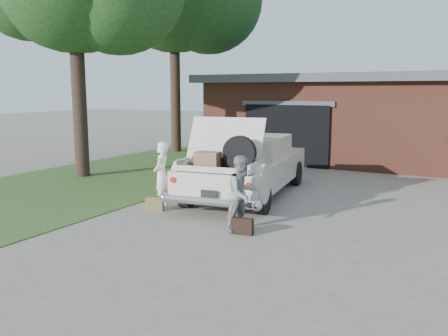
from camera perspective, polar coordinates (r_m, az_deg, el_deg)
The scene contains 8 objects.
ground at distance 9.70m, azimuth -1.72°, elevation -6.93°, with size 90.00×90.00×0.00m, color gray.
grass_strip at distance 15.28m, azimuth -13.87°, elevation -1.14°, with size 6.00×16.00×0.02m, color #2D4C1E.
house at distance 19.87m, azimuth 17.97°, elevation 5.87°, with size 12.80×7.80×3.30m.
sedan at distance 12.28m, azimuth 2.78°, elevation 0.29°, with size 2.82×5.59×2.11m.
woman_left at distance 11.17m, azimuth -7.52°, elevation -0.78°, with size 0.56×0.37×1.54m, color white.
woman_right at distance 9.20m, azimuth 2.24°, elevation -3.07°, with size 0.72×0.56×1.48m, color gray.
suitcase_left at distance 10.92m, azimuth -8.35°, elevation -4.32°, with size 0.41×0.13×0.32m, color olive.
suitcase_right at distance 9.09m, azimuth 2.25°, elevation -7.01°, with size 0.41×0.13×0.32m, color black.
Camera 1 is at (4.74, -8.01, 2.72)m, focal length 38.00 mm.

